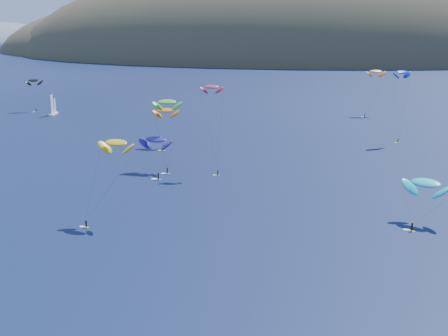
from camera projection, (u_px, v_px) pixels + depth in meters
The scene contains 11 objects.
island at pixel (328, 65), 624.16m from camera, with size 730.00×300.00×210.00m.
sailboat at pixel (54, 113), 287.82m from camera, with size 8.57×7.47×10.88m.
kitesurfer_1 at pixel (166, 110), 223.38m from camera, with size 9.32×10.37×15.52m.
kitesurfer_2 at pixel (116, 143), 146.36m from camera, with size 11.30×11.13×21.02m.
kitesurfer_3 at pixel (167, 102), 193.83m from camera, with size 8.97×12.28×22.94m.
kitesurfer_4 at pixel (402, 72), 227.92m from camera, with size 8.55×7.64×27.97m.
kitesurfer_5 at pixel (426, 183), 146.55m from camera, with size 12.06×13.39×12.44m.
kitesurfer_9 at pixel (212, 87), 186.37m from camera, with size 7.09×7.52×27.86m.
kitesurfer_10 at pixel (156, 139), 190.64m from camera, with size 11.25×13.81×12.81m.
kitesurfer_11 at pixel (376, 71), 286.30m from camera, with size 10.40×12.79×22.18m.
kitesurfer_12 at pixel (34, 80), 296.91m from camera, with size 8.83×8.23×16.62m.
Camera 1 is at (1.76, -74.79, 50.55)m, focal length 50.00 mm.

